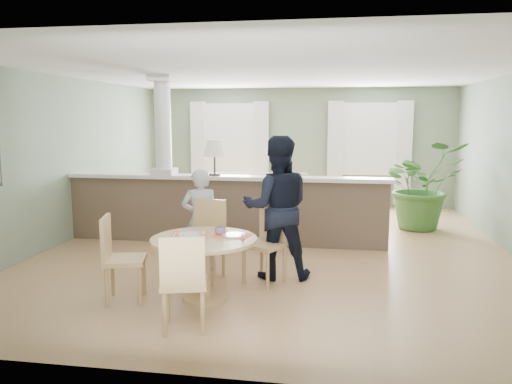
% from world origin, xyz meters
% --- Properties ---
extents(ground, '(8.00, 8.00, 0.00)m').
position_xyz_m(ground, '(0.00, 0.00, 0.00)').
color(ground, tan).
rests_on(ground, ground).
extents(room_shell, '(7.02, 8.02, 2.71)m').
position_xyz_m(room_shell, '(-0.03, 0.63, 1.81)').
color(room_shell, gray).
rests_on(room_shell, ground).
extents(pony_wall, '(5.32, 0.38, 2.70)m').
position_xyz_m(pony_wall, '(-0.99, 0.20, 0.71)').
color(pony_wall, brown).
rests_on(pony_wall, ground).
extents(sofa, '(3.23, 1.56, 0.91)m').
position_xyz_m(sofa, '(-0.84, 2.08, 0.45)').
color(sofa, olive).
rests_on(sofa, ground).
extents(houseplant, '(1.81, 1.70, 1.62)m').
position_xyz_m(houseplant, '(2.43, 1.83, 0.81)').
color(houseplant, '#356629').
rests_on(houseplant, ground).
extents(dining_table, '(1.18, 1.18, 0.81)m').
position_xyz_m(dining_table, '(-0.54, -2.35, 0.57)').
color(dining_table, tan).
rests_on(dining_table, ground).
extents(chair_far_boy, '(0.49, 0.49, 1.00)m').
position_xyz_m(chair_far_boy, '(-0.72, -1.57, 0.55)').
color(chair_far_boy, tan).
rests_on(chair_far_boy, ground).
extents(chair_far_man, '(0.60, 0.60, 0.99)m').
position_xyz_m(chair_far_man, '(0.06, -1.59, 0.55)').
color(chair_far_man, tan).
rests_on(chair_far_man, ground).
extents(chair_near, '(0.53, 0.53, 0.96)m').
position_xyz_m(chair_near, '(-0.52, -3.22, 0.53)').
color(chair_near, tan).
rests_on(chair_near, ground).
extents(chair_side, '(0.53, 0.53, 0.97)m').
position_xyz_m(chair_side, '(-1.48, -2.54, 0.53)').
color(chair_side, tan).
rests_on(chair_side, ground).
extents(child_person, '(0.56, 0.43, 1.37)m').
position_xyz_m(child_person, '(-0.88, -1.29, 0.69)').
color(child_person, '#A7A7AC').
rests_on(child_person, ground).
extents(man_person, '(0.99, 0.83, 1.81)m').
position_xyz_m(man_person, '(0.15, -1.42, 0.91)').
color(man_person, black).
rests_on(man_person, ground).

